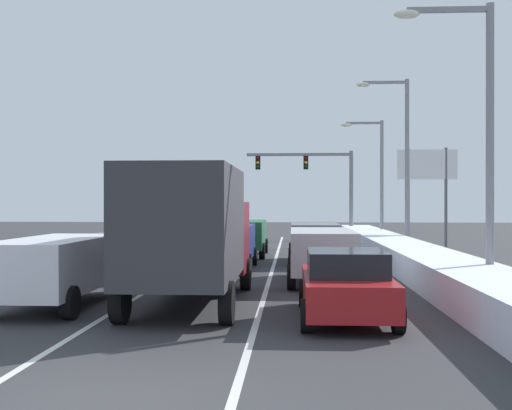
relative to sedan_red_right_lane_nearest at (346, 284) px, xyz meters
The scene contains 19 objects.
ground_plane 9.75m from the sedan_red_right_lane_nearest, 111.88° to the left, with size 120.00×120.00×0.00m, color #333335.
lane_stripe_between_right_lane_and_center_lane 12.95m from the sedan_red_right_lane_nearest, 98.55° to the left, with size 0.14×41.44×0.01m, color silver.
lane_stripe_between_center_lane_and_left_lane 13.87m from the sedan_red_right_lane_nearest, 112.60° to the left, with size 0.14×41.44×0.01m, color silver.
snow_bank_right_shoulder 13.23m from the sedan_red_right_lane_nearest, 75.20° to the left, with size 2.12×41.44×0.90m, color silver.
snow_bank_left_shoulder 16.63m from the sedan_red_right_lane_nearest, 129.72° to the left, with size 1.98×41.44×0.53m, color silver.
sedan_red_right_lane_nearest is the anchor object (origin of this frame).
suv_silver_right_lane_second 6.34m from the sedan_red_right_lane_nearest, 92.12° to the left, with size 2.16×4.90×1.67m.
suv_gray_right_lane_third 13.23m from the sedan_red_right_lane_nearest, 91.04° to the left, with size 2.16×4.90×1.67m.
box_truck_center_lane_nearest 4.15m from the sedan_red_right_lane_nearest, 156.13° to the left, with size 2.53×7.20×3.36m.
suv_navy_center_lane_second 10.92m from the sedan_red_right_lane_nearest, 109.73° to the left, with size 2.16×4.90×1.67m.
suv_green_center_lane_third 16.89m from the sedan_red_right_lane_nearest, 101.91° to the left, with size 2.16×4.90×1.67m.
suv_white_left_lane_nearest 7.05m from the sedan_red_right_lane_nearest, 169.56° to the left, with size 2.16×4.90×1.67m.
sedan_charcoal_left_lane_second 10.32m from the sedan_red_right_lane_nearest, 132.88° to the left, with size 2.00×4.50×1.51m.
suv_black_left_lane_third 16.09m from the sedan_red_right_lane_nearest, 115.72° to the left, with size 2.16×4.90×1.67m.
traffic_light_gantry 31.84m from the sedan_red_right_lane_nearest, 88.83° to the left, with size 7.54×0.47×6.20m.
street_lamp_right_near 6.39m from the sedan_red_right_lane_nearest, 42.14° to the left, with size 2.66×0.36×7.85m.
street_lamp_right_mid 19.42m from the sedan_red_right_lane_nearest, 77.13° to the left, with size 2.66×0.36×8.71m.
street_lamp_right_far 26.55m from the sedan_red_right_lane_nearest, 81.33° to the left, with size 2.66×0.36×7.61m.
roadside_sign_right 22.13m from the sedan_red_right_lane_nearest, 73.88° to the left, with size 3.20×0.16×5.50m.
Camera 1 is at (2.47, -8.07, 2.54)m, focal length 45.24 mm.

